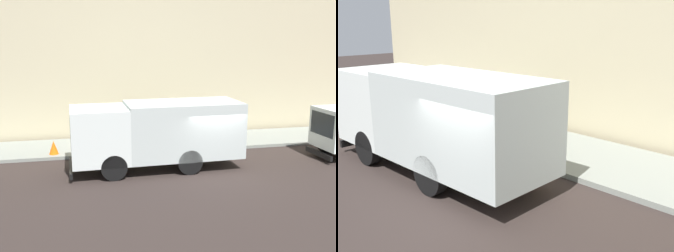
{
  "view_description": "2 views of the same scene",
  "coord_description": "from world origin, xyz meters",
  "views": [
    {
      "loc": [
        -15.83,
        5.52,
        5.59
      ],
      "look_at": [
        1.27,
        1.8,
        1.79
      ],
      "focal_mm": 42.97,
      "sensor_mm": 36.0,
      "label": 1
    },
    {
      "loc": [
        -5.56,
        -6.84,
        4.36
      ],
      "look_at": [
        1.59,
        0.31,
        1.62
      ],
      "focal_mm": 42.92,
      "sensor_mm": 36.0,
      "label": 2
    }
  ],
  "objects": [
    {
      "name": "ground",
      "position": [
        0.0,
        0.0,
        0.0
      ],
      "size": [
        80.0,
        80.0,
        0.0
      ],
      "primitive_type": "plane",
      "color": "#2F2623"
    },
    {
      "name": "large_utility_truck",
      "position": [
        0.83,
        2.37,
        1.67
      ],
      "size": [
        2.68,
        7.46,
        2.91
      ],
      "rotation": [
        0.0,
        0.0,
        0.02
      ],
      "color": "white",
      "rests_on": "ground"
    },
    {
      "name": "pedestrian_standing",
      "position": [
        4.02,
        0.8,
        1.04
      ],
      "size": [
        0.45,
        0.45,
        1.67
      ],
      "rotation": [
        0.0,
        0.0,
        4.89
      ],
      "color": "#1C262C",
      "rests_on": "sidewalk"
    },
    {
      "name": "pedestrian_walking",
      "position": [
        5.88,
        2.79,
        1.01
      ],
      "size": [
        0.41,
        0.41,
        1.61
      ],
      "rotation": [
        0.0,
        0.0,
        4.88
      ],
      "color": "#28271A",
      "rests_on": "sidewalk"
    },
    {
      "name": "street_sign_post",
      "position": [
        3.45,
        1.02,
        1.63
      ],
      "size": [
        0.44,
        0.08,
        2.48
      ],
      "color": "#4C5156",
      "rests_on": "sidewalk"
    },
    {
      "name": "traffic_cone_orange",
      "position": [
        3.53,
        6.93,
        0.49
      ],
      "size": [
        0.46,
        0.46,
        0.65
      ],
      "primitive_type": "cone",
      "color": "orange",
      "rests_on": "sidewalk"
    },
    {
      "name": "sidewalk",
      "position": [
        4.76,
        0.0,
        0.08
      ],
      "size": [
        3.52,
        30.0,
        0.16
      ],
      "primitive_type": "cube",
      "color": "gray",
      "rests_on": "ground"
    }
  ]
}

